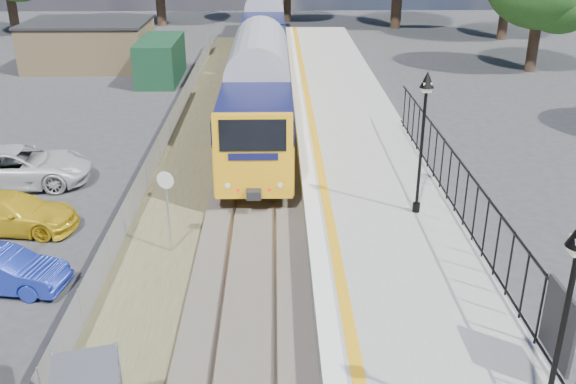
{
  "coord_description": "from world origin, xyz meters",
  "views": [
    {
      "loc": [
        0.77,
        -12.75,
        9.77
      ],
      "look_at": [
        1.13,
        5.13,
        2.0
      ],
      "focal_mm": 40.0,
      "sensor_mm": 36.0,
      "label": 1
    }
  ],
  "objects_px": {
    "victorian_lamp_north": "(425,110)",
    "train": "(263,43)",
    "car_blue": "(3,270)",
    "car_white": "(18,167)",
    "car_yellow": "(10,212)",
    "victorian_lamp_south": "(571,285)",
    "speed_sign": "(167,198)"
  },
  "relations": [
    {
      "from": "victorian_lamp_north",
      "to": "train",
      "type": "relative_size",
      "value": 0.11
    },
    {
      "from": "car_blue",
      "to": "victorian_lamp_north",
      "type": "bearing_deg",
      "value": -66.92
    },
    {
      "from": "car_blue",
      "to": "car_white",
      "type": "bearing_deg",
      "value": 26.19
    },
    {
      "from": "train",
      "to": "car_yellow",
      "type": "bearing_deg",
      "value": -110.88
    },
    {
      "from": "victorian_lamp_south",
      "to": "speed_sign",
      "type": "height_order",
      "value": "victorian_lamp_south"
    },
    {
      "from": "victorian_lamp_south",
      "to": "car_yellow",
      "type": "relative_size",
      "value": 1.04
    },
    {
      "from": "car_blue",
      "to": "speed_sign",
      "type": "bearing_deg",
      "value": -56.09
    },
    {
      "from": "car_yellow",
      "to": "train",
      "type": "bearing_deg",
      "value": -14.84
    },
    {
      "from": "car_yellow",
      "to": "car_white",
      "type": "bearing_deg",
      "value": 22.36
    },
    {
      "from": "speed_sign",
      "to": "train",
      "type": "bearing_deg",
      "value": 103.06
    },
    {
      "from": "car_white",
      "to": "victorian_lamp_north",
      "type": "bearing_deg",
      "value": -112.81
    },
    {
      "from": "victorian_lamp_north",
      "to": "train",
      "type": "bearing_deg",
      "value": 103.56
    },
    {
      "from": "victorian_lamp_north",
      "to": "car_blue",
      "type": "bearing_deg",
      "value": -166.24
    },
    {
      "from": "car_blue",
      "to": "train",
      "type": "bearing_deg",
      "value": -6.2
    },
    {
      "from": "car_blue",
      "to": "car_yellow",
      "type": "relative_size",
      "value": 0.81
    },
    {
      "from": "victorian_lamp_south",
      "to": "car_white",
      "type": "height_order",
      "value": "victorian_lamp_south"
    },
    {
      "from": "car_white",
      "to": "car_blue",
      "type": "bearing_deg",
      "value": -168.2
    },
    {
      "from": "victorian_lamp_north",
      "to": "car_white",
      "type": "bearing_deg",
      "value": 162.26
    },
    {
      "from": "train",
      "to": "car_yellow",
      "type": "relative_size",
      "value": 9.21
    },
    {
      "from": "car_white",
      "to": "train",
      "type": "bearing_deg",
      "value": -33.18
    },
    {
      "from": "victorian_lamp_north",
      "to": "car_white",
      "type": "height_order",
      "value": "victorian_lamp_north"
    },
    {
      "from": "victorian_lamp_north",
      "to": "car_yellow",
      "type": "relative_size",
      "value": 1.04
    },
    {
      "from": "speed_sign",
      "to": "car_yellow",
      "type": "height_order",
      "value": "speed_sign"
    },
    {
      "from": "victorian_lamp_north",
      "to": "car_white",
      "type": "xyz_separation_m",
      "value": [
        -14.55,
        4.65,
        -3.53
      ]
    },
    {
      "from": "train",
      "to": "car_yellow",
      "type": "distance_m",
      "value": 22.79
    },
    {
      "from": "car_yellow",
      "to": "victorian_lamp_south",
      "type": "bearing_deg",
      "value": -122.23
    },
    {
      "from": "train",
      "to": "car_white",
      "type": "bearing_deg",
      "value": -118.11
    },
    {
      "from": "victorian_lamp_south",
      "to": "victorian_lamp_north",
      "type": "bearing_deg",
      "value": 91.15
    },
    {
      "from": "train",
      "to": "victorian_lamp_south",
      "type": "bearing_deg",
      "value": -80.24
    },
    {
      "from": "victorian_lamp_north",
      "to": "speed_sign",
      "type": "distance_m",
      "value": 8.27
    },
    {
      "from": "car_blue",
      "to": "car_white",
      "type": "height_order",
      "value": "car_white"
    },
    {
      "from": "car_blue",
      "to": "car_white",
      "type": "distance_m",
      "value": 7.99
    }
  ]
}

